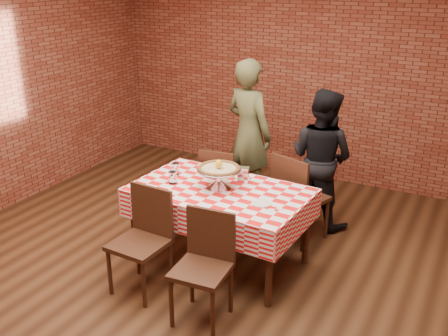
{
  "coord_description": "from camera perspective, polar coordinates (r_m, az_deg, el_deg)",
  "views": [
    {
      "loc": [
        2.1,
        -3.3,
        2.64
      ],
      "look_at": [
        0.02,
        0.6,
        0.92
      ],
      "focal_mm": 41.44,
      "sensor_mm": 36.0,
      "label": 1
    }
  ],
  "objects": [
    {
      "name": "sweetener_packet_a",
      "position": [
        4.32,
        5.27,
        -4.63
      ],
      "size": [
        0.06,
        0.05,
        0.0
      ],
      "primitive_type": "cube",
      "rotation": [
        0.0,
        0.0,
        0.33
      ],
      "color": "white",
      "rests_on": "tablecloth"
    },
    {
      "name": "sweetener_packet_b",
      "position": [
        4.35,
        6.15,
        -4.51
      ],
      "size": [
        0.06,
        0.05,
        0.0
      ],
      "primitive_type": "cube",
      "rotation": [
        0.0,
        0.0,
        -0.35
      ],
      "color": "white",
      "rests_on": "tablecloth"
    },
    {
      "name": "water_glass_right",
      "position": [
        5.03,
        -5.4,
        -0.09
      ],
      "size": [
        0.08,
        0.08,
        0.12
      ],
      "primitive_type": "cylinder",
      "rotation": [
        0.0,
        0.0,
        -0.05
      ],
      "color": "white",
      "rests_on": "tablecloth"
    },
    {
      "name": "tablecloth",
      "position": [
        4.76,
        -0.46,
        -3.83
      ],
      "size": [
        1.66,
        1.06,
        0.27
      ],
      "primitive_type": null,
      "rotation": [
        0.0,
        0.0,
        -0.05
      ],
      "color": "red",
      "rests_on": "table"
    },
    {
      "name": "pizza",
      "position": [
        4.66,
        -0.58,
        -0.1
      ],
      "size": [
        0.49,
        0.49,
        0.03
      ],
      "primitive_type": "cylinder",
      "rotation": [
        0.0,
        0.0,
        -0.35
      ],
      "color": "beige",
      "rests_on": "pizza_stand"
    },
    {
      "name": "pizza_stand",
      "position": [
        4.69,
        -0.58,
        -1.19
      ],
      "size": [
        0.52,
        0.52,
        0.18
      ],
      "primitive_type": null,
      "rotation": [
        0.0,
        0.0,
        -0.35
      ],
      "color": "silver",
      "rests_on": "tablecloth"
    },
    {
      "name": "side_plate",
      "position": [
        4.42,
        4.16,
        -3.91
      ],
      "size": [
        0.18,
        0.18,
        0.01
      ],
      "primitive_type": "cylinder",
      "rotation": [
        0.0,
        0.0,
        -0.05
      ],
      "color": "white",
      "rests_on": "tablecloth"
    },
    {
      "name": "ground",
      "position": [
        4.73,
        -3.69,
        -12.77
      ],
      "size": [
        6.0,
        6.0,
        0.0
      ],
      "primitive_type": "plane",
      "color": "black",
      "rests_on": "ground"
    },
    {
      "name": "chair_near_left",
      "position": [
        4.48,
        -9.36,
        -8.24
      ],
      "size": [
        0.45,
        0.45,
        0.91
      ],
      "primitive_type": null,
      "rotation": [
        0.0,
        0.0,
        -0.05
      ],
      "color": "#3B2011",
      "rests_on": "ground"
    },
    {
      "name": "lemon",
      "position": [
        4.64,
        -0.58,
        0.44
      ],
      "size": [
        0.08,
        0.08,
        0.08
      ],
      "primitive_type": "ellipsoid",
      "rotation": [
        0.0,
        0.0,
        -0.35
      ],
      "color": "yellow",
      "rests_on": "pizza"
    },
    {
      "name": "chair_far_left",
      "position": [
        5.62,
        -0.13,
        -1.85
      ],
      "size": [
        0.43,
        0.43,
        0.87
      ],
      "primitive_type": null,
      "rotation": [
        0.0,
        0.0,
        3.23
      ],
      "color": "#3B2011",
      "rests_on": "ground"
    },
    {
      "name": "diner_olive",
      "position": [
        5.93,
        2.77,
        3.79
      ],
      "size": [
        0.73,
        0.59,
        1.72
      ],
      "primitive_type": "imported",
      "rotation": [
        0.0,
        0.0,
        2.82
      ],
      "color": "#4F5330",
      "rests_on": "ground"
    },
    {
      "name": "condiment_caddy",
      "position": [
        4.85,
        2.17,
        -0.72
      ],
      "size": [
        0.12,
        0.1,
        0.14
      ],
      "primitive_type": "cube",
      "rotation": [
        0.0,
        0.0,
        0.25
      ],
      "color": "silver",
      "rests_on": "tablecloth"
    },
    {
      "name": "diner_black",
      "position": [
        5.58,
        10.66,
        1.09
      ],
      "size": [
        0.85,
        0.73,
        1.5
      ],
      "primitive_type": "imported",
      "rotation": [
        0.0,
        0.0,
        2.89
      ],
      "color": "black",
      "rests_on": "ground"
    },
    {
      "name": "back_wall",
      "position": [
        6.75,
        9.7,
        10.82
      ],
      "size": [
        5.5,
        0.0,
        5.5
      ],
      "primitive_type": "plane",
      "rotation": [
        1.57,
        0.0,
        0.0
      ],
      "color": "maroon",
      "rests_on": "ground"
    },
    {
      "name": "water_glass_left",
      "position": [
        4.83,
        -5.7,
        -1.04
      ],
      "size": [
        0.08,
        0.08,
        0.12
      ],
      "primitive_type": "cylinder",
      "rotation": [
        0.0,
        0.0,
        -0.05
      ],
      "color": "white",
      "rests_on": "tablecloth"
    },
    {
      "name": "table",
      "position": [
        4.87,
        -0.45,
        -6.47
      ],
      "size": [
        1.62,
        1.02,
        0.75
      ],
      "primitive_type": "cube",
      "rotation": [
        0.0,
        0.0,
        -0.05
      ],
      "color": "#3B2011",
      "rests_on": "ground"
    },
    {
      "name": "chair_near_right",
      "position": [
        4.08,
        -2.53,
        -11.29
      ],
      "size": [
        0.45,
        0.45,
        0.89
      ],
      "primitive_type": null,
      "rotation": [
        0.0,
        0.0,
        0.09
      ],
      "color": "#3B2011",
      "rests_on": "ground"
    },
    {
      "name": "chair_far_right",
      "position": [
        5.31,
        8.48,
        -3.15
      ],
      "size": [
        0.57,
        0.57,
        0.93
      ],
      "primitive_type": null,
      "rotation": [
        0.0,
        0.0,
        2.82
      ],
      "color": "#3B2011",
      "rests_on": "ground"
    }
  ]
}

